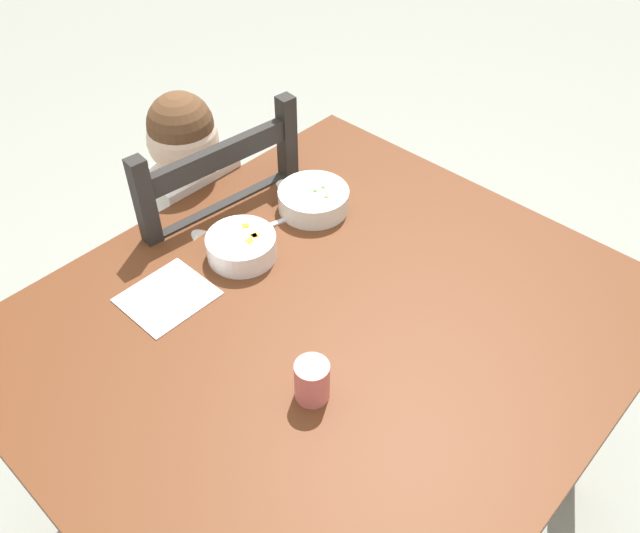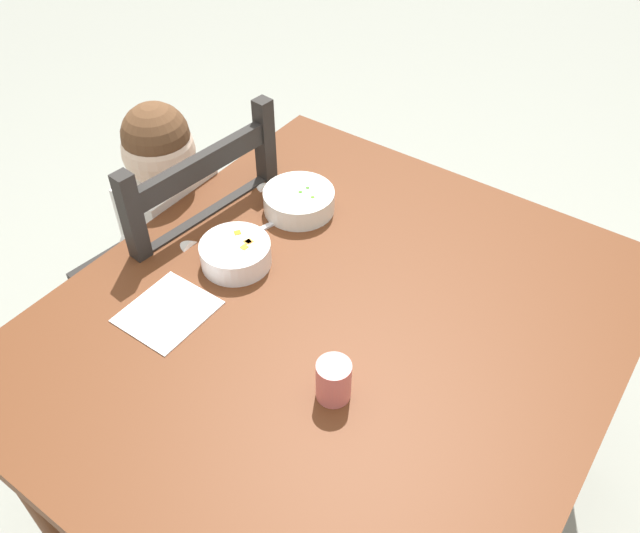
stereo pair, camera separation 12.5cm
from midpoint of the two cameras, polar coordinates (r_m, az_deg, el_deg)
name	(u,v)px [view 2 (the right image)]	position (r m, az deg, el deg)	size (l,w,h in m)	color
ground_plane	(330,499)	(1.86, -1.15, -19.81)	(8.00, 8.00, 0.00)	gray
dining_table	(334,352)	(1.33, -1.52, -7.68)	(1.14, 1.02, 0.72)	#5C2F17
dining_chair	(187,274)	(1.79, -13.55, -0.70)	(0.46, 0.46, 0.93)	black
child_figure	(180,223)	(1.68, -14.28, 3.63)	(0.32, 0.31, 0.94)	white
bowl_of_peas	(299,200)	(1.49, -4.29, 5.72)	(0.16, 0.16, 0.05)	white
bowl_of_carrots	(236,253)	(1.37, -10.03, 1.05)	(0.15, 0.15, 0.05)	white
spoon	(248,235)	(1.44, -8.80, 2.65)	(0.14, 0.06, 0.01)	silver
drinking_cup	(334,380)	(1.11, -2.07, -10.13)	(0.06, 0.06, 0.08)	#D7716D
paper_napkin	(168,312)	(1.31, -15.90, -3.96)	(0.17, 0.15, 0.00)	white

